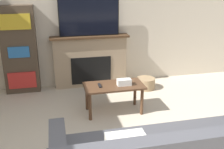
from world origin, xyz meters
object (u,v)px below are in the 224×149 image
at_px(fireplace, 90,61).
at_px(tv, 89,17).
at_px(bookshelf, 20,50).
at_px(storage_basket, 146,83).
at_px(coffee_table, 114,89).

distance_m(fireplace, tv, 0.87).
bearing_deg(bookshelf, storage_basket, -9.86).
height_order(fireplace, tv, tv).
bearing_deg(tv, bookshelf, -179.86).
bearing_deg(coffee_table, bookshelf, 140.73).
distance_m(tv, bookshelf, 1.44).
height_order(tv, storage_basket, tv).
distance_m(coffee_table, storage_basket, 1.22).
bearing_deg(tv, storage_basket, -21.71).
xyz_separation_m(tv, storage_basket, (1.04, -0.41, -1.28)).
bearing_deg(storage_basket, coffee_table, -135.60).
bearing_deg(storage_basket, bookshelf, 170.14).
xyz_separation_m(fireplace, storage_basket, (1.04, -0.43, -0.41)).
relative_size(fireplace, bookshelf, 0.94).
distance_m(tv, storage_basket, 1.70).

